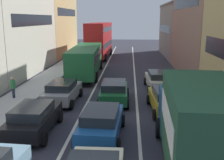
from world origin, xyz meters
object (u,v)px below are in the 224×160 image
Objects in this scene: sedan_left_lane_third at (63,91)px; pedestrian_mid_sidewalk at (13,87)px; wagon_left_lane_second at (34,118)px; bus_mid_queue_primary at (86,58)px; removalist_box_truck at (198,122)px; hatchback_centre_lane_third at (114,91)px; bus_far_queue_secondary at (99,39)px; sedan_right_lane_behind_truck at (167,99)px; sedan_centre_lane_second at (101,122)px; wagon_right_lane_far at (159,80)px.

sedan_left_lane_third is 2.62× the size of pedestrian_mid_sidewalk.
wagon_left_lane_second is 14.33m from bus_mid_queue_primary.
removalist_box_truck is 9.32m from hatchback_centre_lane_third.
bus_far_queue_secondary is at bearing 8.08° from hatchback_centre_lane_third.
wagon_left_lane_second is 0.99× the size of sedan_left_lane_third.
sedan_right_lane_behind_truck is 0.42× the size of bus_mid_queue_primary.
bus_mid_queue_primary is at bearing -1.54° from wagon_left_lane_second.
sedan_centre_lane_second and wagon_left_lane_second have the same top height.
bus_far_queue_secondary is (-6.78, 17.48, 2.03)m from wagon_right_lane_far.
pedestrian_mid_sidewalk is at bearing 53.87° from removalist_box_truck.
sedan_centre_lane_second is 5.42m from sedan_right_lane_behind_truck.
removalist_box_truck is 1.78× the size of sedan_centre_lane_second.
bus_far_queue_secondary reaches higher than wagon_right_lane_far.
wagon_right_lane_far is (0.05, 5.50, 0.00)m from sedan_right_lane_behind_truck.
bus_far_queue_secondary is (-3.09, 26.99, 2.03)m from sedan_centre_lane_second.
sedan_right_lane_behind_truck is (3.37, -1.73, 0.00)m from hatchback_centre_lane_third.
bus_mid_queue_primary reaches higher than sedan_centre_lane_second.
bus_far_queue_secondary reaches higher than bus_mid_queue_primary.
sedan_centre_lane_second is 27.25m from bus_far_queue_secondary.
wagon_left_lane_second is 6.58m from hatchback_centre_lane_third.
bus_mid_queue_primary reaches higher than wagon_right_lane_far.
bus_mid_queue_primary is (-3.35, 8.86, 0.96)m from hatchback_centre_lane_third.
sedan_left_lane_third is at bearing 74.47° from sedan_right_lane_behind_truck.
sedan_left_lane_third is at bearing 117.27° from wagon_right_lane_far.
sedan_centre_lane_second is 9.15m from pedestrian_mid_sidewalk.
wagon_right_lane_far is 2.64× the size of pedestrian_mid_sidewalk.
removalist_box_truck reaches higher than pedestrian_mid_sidewalk.
hatchback_centre_lane_third is 5.08m from wagon_right_lane_far.
hatchback_centre_lane_third is at bearing -84.17° from sedan_left_lane_third.
bus_mid_queue_primary reaches higher than sedan_left_lane_third.
bus_far_queue_secondary reaches higher than removalist_box_truck.
sedan_left_lane_third and sedan_right_lane_behind_truck have the same top height.
wagon_right_lane_far is at bearing -58.30° from sedan_left_lane_third.
sedan_right_lane_behind_truck is 0.42× the size of bus_far_queue_secondary.
removalist_box_truck reaches higher than sedan_right_lane_behind_truck.
hatchback_centre_lane_third is 2.61× the size of pedestrian_mid_sidewalk.
removalist_box_truck is 1.77× the size of sedan_right_lane_behind_truck.
removalist_box_truck reaches higher than sedan_left_lane_third.
hatchback_centre_lane_third is (0.28, 5.75, 0.00)m from sedan_centre_lane_second.
removalist_box_truck is 0.74× the size of bus_far_queue_secondary.
sedan_right_lane_behind_truck is 10.75m from pedestrian_mid_sidewalk.
bus_mid_queue_primary is at bearing 14.60° from sedan_centre_lane_second.
sedan_centre_lane_second is at bearing -170.67° from bus_mid_queue_primary.
wagon_left_lane_second is 0.98× the size of sedan_right_lane_behind_truck.
wagon_left_lane_second is 0.99× the size of hatchback_centre_lane_third.
sedan_right_lane_behind_truck is (7.08, 3.69, 0.00)m from wagon_left_lane_second.
wagon_right_lane_far is 0.41× the size of bus_far_queue_secondary.
hatchback_centre_lane_third is 3.52m from sedan_left_lane_third.
bus_mid_queue_primary reaches higher than sedan_right_lane_behind_truck.
sedan_centre_lane_second is 1.01× the size of hatchback_centre_lane_third.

